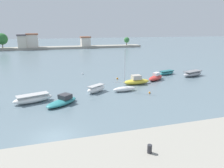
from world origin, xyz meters
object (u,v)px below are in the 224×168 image
object	(u,v)px
moored_boat_3	(62,101)
mooring_buoy_4	(83,74)
moored_boat_7	(156,77)
mooring_buoy_0	(150,93)
moored_boat_4	(96,89)
moored_boat_6	(136,81)
moored_boat_8	(167,73)
moored_boat_9	(193,74)
moored_boat_2	(33,99)
mooring_bollard	(150,149)
moored_boat_5	(124,89)
mooring_buoy_2	(117,78)

from	to	relation	value
moored_boat_3	mooring_buoy_4	bearing A→B (deg)	35.23
moored_boat_7	mooring_buoy_0	xyz separation A→B (m)	(-5.27, -7.93, -0.38)
moored_boat_4	moored_boat_7	bearing A→B (deg)	-14.77
moored_boat_6	mooring_buoy_0	distance (m)	6.13
moored_boat_8	mooring_buoy_4	bearing A→B (deg)	146.55
moored_boat_7	moored_boat_9	bearing A→B (deg)	-27.70
moored_boat_2	mooring_buoy_4	bearing A→B (deg)	42.90
moored_boat_2	moored_boat_9	world-z (taller)	moored_boat_2
mooring_bollard	moored_boat_9	bearing A→B (deg)	48.78
moored_boat_4	moored_boat_6	world-z (taller)	moored_boat_6
moored_boat_4	moored_boat_5	size ratio (longest dim) A/B	0.56
mooring_buoy_2	mooring_bollard	bearing A→B (deg)	-104.33
moored_boat_2	moored_boat_7	bearing A→B (deg)	0.17
moored_boat_3	moored_boat_6	xyz separation A→B (m)	(14.07, 7.21, 0.15)
mooring_bollard	moored_boat_8	world-z (taller)	mooring_bollard
moored_boat_4	mooring_buoy_2	xyz separation A→B (m)	(6.10, 7.58, -0.40)
moored_boat_5	moored_boat_7	world-z (taller)	moored_boat_5
mooring_bollard	moored_boat_4	world-z (taller)	mooring_bollard
moored_boat_6	moored_boat_8	world-z (taller)	moored_boat_6
mooring_buoy_2	moored_boat_9	bearing A→B (deg)	-6.56
moored_boat_2	mooring_buoy_0	distance (m)	17.69
moored_boat_3	mooring_buoy_0	bearing A→B (deg)	-32.85
mooring_buoy_4	mooring_bollard	bearing A→B (deg)	-92.44
moored_boat_9	moored_boat_5	bearing A→B (deg)	-177.50
moored_boat_3	moored_boat_5	world-z (taller)	moored_boat_5
moored_boat_4	moored_boat_8	bearing A→B (deg)	-8.74
moored_boat_5	moored_boat_6	size ratio (longest dim) A/B	1.35
moored_boat_3	moored_boat_9	size ratio (longest dim) A/B	0.88
moored_boat_3	moored_boat_8	xyz separation A→B (m)	(23.96, 13.03, -0.04)
moored_boat_3	moored_boat_4	size ratio (longest dim) A/B	1.32
moored_boat_3	mooring_buoy_4	xyz separation A→B (m)	(5.82, 18.63, -0.31)
moored_boat_9	mooring_buoy_0	size ratio (longest dim) A/B	18.48
mooring_bollard	moored_boat_3	distance (m)	18.36
mooring_bollard	moored_boat_5	world-z (taller)	moored_boat_5
moored_boat_5	moored_boat_9	world-z (taller)	moored_boat_5
mooring_bollard	mooring_buoy_4	distance (m)	36.46
moored_boat_5	moored_boat_9	size ratio (longest dim) A/B	1.18
moored_boat_5	mooring_bollard	bearing A→B (deg)	-108.67
moored_boat_5	moored_boat_7	xyz separation A→B (m)	(8.72, 5.57, 0.08)
moored_boat_4	mooring_buoy_2	world-z (taller)	moored_boat_4
moored_boat_3	moored_boat_8	bearing A→B (deg)	-8.87
mooring_buoy_2	moored_boat_4	bearing A→B (deg)	-128.83
moored_boat_2	moored_boat_8	world-z (taller)	moored_boat_2
mooring_buoy_0	moored_boat_5	bearing A→B (deg)	145.63
moored_boat_5	moored_boat_8	world-z (taller)	moored_boat_5
moored_boat_6	mooring_buoy_2	world-z (taller)	moored_boat_6
moored_boat_3	moored_boat_6	world-z (taller)	moored_boat_6
moored_boat_7	mooring_buoy_0	distance (m)	9.53
mooring_buoy_0	moored_boat_3	bearing A→B (deg)	-175.44
moored_boat_5	mooring_buoy_4	world-z (taller)	moored_boat_5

